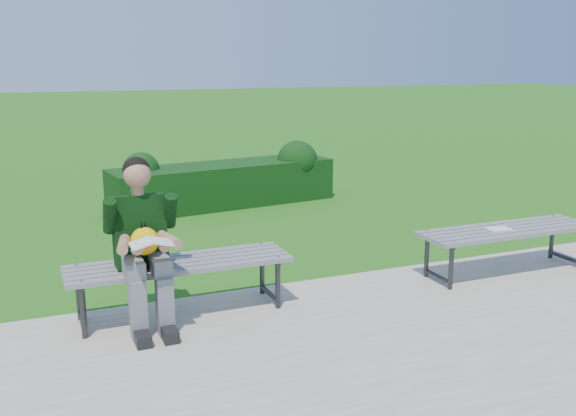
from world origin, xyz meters
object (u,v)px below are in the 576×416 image
hedge (228,181)px  bench_left (180,268)px  seated_boy (143,239)px  bench_right (507,233)px  paper_sheet (499,229)px

hedge → bench_left: bearing=-112.6°
hedge → seated_boy: size_ratio=2.53×
bench_right → seated_boy: bearing=178.5°
hedge → bench_left: (-1.60, -3.85, 0.06)m
hedge → bench_left: size_ratio=1.85×
hedge → bench_left: hedge is taller
paper_sheet → seated_boy: bearing=178.5°
seated_boy → bench_left: bearing=17.0°
hedge → seated_boy: seated_boy is taller
hedge → paper_sheet: 4.29m
bench_left → seated_boy: seated_boy is taller
paper_sheet → bench_right: bearing=-0.0°
bench_left → seated_boy: 0.43m
bench_right → paper_sheet: bearing=180.0°
paper_sheet → hedge: bearing=110.0°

